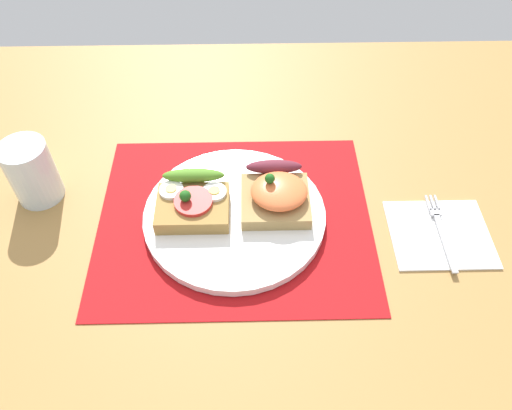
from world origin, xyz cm
name	(u,v)px	position (x,y,z in cm)	size (l,w,h in cm)	color
ground_plane	(235,226)	(0.00, 0.00, -1.60)	(120.00, 90.00, 3.20)	#A0753D
placemat	(235,219)	(0.00, 0.00, 0.15)	(38.26, 31.95, 0.30)	#A81012
plate	(235,215)	(0.00, 0.00, 0.91)	(25.45, 25.45, 1.23)	white
sandwich_egg_tomato	(193,201)	(-5.70, 0.74, 3.13)	(9.93, 9.14, 4.40)	olive
sandwich_salmon	(276,194)	(5.88, 1.61, 3.52)	(9.49, 10.45, 5.60)	#A5864E
napkin	(440,233)	(28.28, -3.32, 0.30)	(13.65, 11.86, 0.60)	white
fork	(441,229)	(28.41, -2.97, 0.76)	(1.62, 13.31, 0.32)	#B7B7BC
drinking_glass	(32,172)	(-28.50, 5.37, 4.69)	(6.62, 6.62, 9.39)	silver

